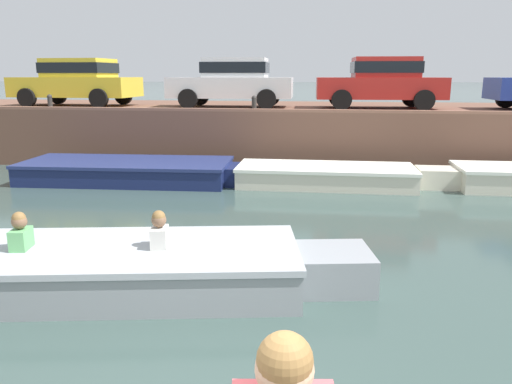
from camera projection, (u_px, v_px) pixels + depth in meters
name	position (u px, v px, depth m)	size (l,w,h in m)	color
ground_plane	(269.00, 239.00, 8.49)	(400.00, 400.00, 0.00)	#384C47
far_quay_wall	(300.00, 131.00, 16.96)	(60.00, 6.00, 1.71)	brown
far_wall_coping	(295.00, 111.00, 13.98)	(60.00, 0.24, 0.08)	brown
boat_moored_west_navy	(137.00, 171.00, 13.05)	(6.45, 2.40, 0.54)	navy
boat_moored_central_cream	(317.00, 176.00, 12.57)	(5.26, 1.74, 0.51)	silver
motorboat_passing	(122.00, 268.00, 6.44)	(6.15, 2.64, 1.06)	#93999E
car_leftmost_yellow	(77.00, 80.00, 16.70)	(4.08, 2.10, 1.54)	yellow
car_left_inner_white	(233.00, 80.00, 15.97)	(3.98, 1.98, 1.54)	white
car_centre_red	(381.00, 81.00, 15.33)	(3.90, 2.11, 1.54)	#B2231E
mooring_bollard_west	(50.00, 101.00, 15.09)	(0.15, 0.15, 0.45)	#2D2B28
mooring_bollard_mid	(254.00, 103.00, 14.23)	(0.15, 0.15, 0.45)	#2D2B28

